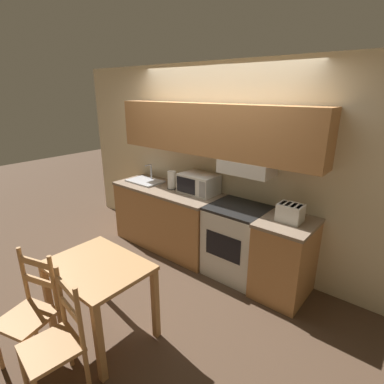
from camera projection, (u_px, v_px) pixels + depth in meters
ground_plane at (214, 249)px, 4.38m from camera, size 16.00×16.00×0.00m
wall_back at (215, 149)px, 3.84m from camera, size 5.27×0.38×2.55m
lower_counter_main at (168, 217)px, 4.38m from camera, size 1.65×0.66×0.90m
lower_counter_right_stub at (284, 258)px, 3.30m from camera, size 0.56×0.66×0.90m
stove_range at (237, 241)px, 3.68m from camera, size 0.67×0.61×0.90m
microwave at (199, 184)px, 3.98m from camera, size 0.50×0.35×0.26m
toaster at (290, 213)px, 3.13m from camera, size 0.26×0.20×0.19m
sink_basin at (145, 181)px, 4.50m from camera, size 0.52×0.36×0.25m
paper_towel_roll at (172, 180)px, 4.17m from camera, size 0.13×0.13×0.25m
dining_table at (99, 277)px, 2.67m from camera, size 0.89×0.67×0.76m
chair_left_of_table at (30, 313)px, 2.49m from camera, size 0.47×0.47×0.96m
chair_right_of_table at (56, 343)px, 2.19m from camera, size 0.42×0.42×0.96m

